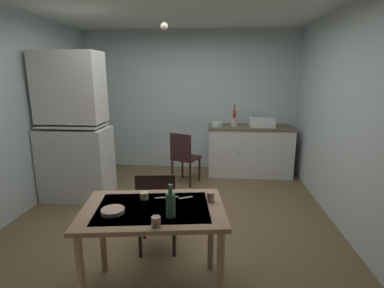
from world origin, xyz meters
name	(u,v)px	position (x,y,z in m)	size (l,w,h in m)	color
ground_plane	(174,217)	(0.00, 0.00, 0.00)	(5.30, 5.30, 0.00)	brown
wall_back	(190,101)	(0.00, 2.20, 1.30)	(4.11, 0.10, 2.61)	silver
wall_left	(9,115)	(-2.06, 0.00, 1.30)	(0.10, 4.40, 2.61)	silver
wall_right	(352,120)	(2.06, 0.00, 1.30)	(0.10, 4.40, 2.61)	silver
hutch_cabinet	(74,133)	(-1.51, 0.52, 0.99)	(0.96, 0.56, 2.11)	silver
counter_cabinet	(250,150)	(1.14, 1.83, 0.45)	(1.51, 0.64, 0.89)	silver
sink_basin	(262,122)	(1.33, 1.83, 0.97)	(0.44, 0.34, 0.15)	white
hand_pump	(234,116)	(0.84, 1.87, 1.06)	(0.05, 0.27, 0.39)	maroon
mixing_bowl_counter	(217,124)	(0.53, 1.78, 0.93)	(0.23, 0.23, 0.07)	#ADD1C1
stoneware_crock	(234,122)	(0.84, 1.82, 0.96)	(0.12, 0.12, 0.14)	beige
dining_table	(154,220)	(0.05, -1.33, 0.67)	(1.20, 0.87, 0.78)	#A38060
chair_far_side	(157,209)	(-0.05, -0.73, 0.47)	(0.45, 0.45, 0.88)	#2D1E1E
chair_by_counter	(184,157)	(0.00, 1.22, 0.47)	(0.52, 0.52, 0.88)	black
serving_bowl_wide	(113,211)	(-0.24, -1.45, 0.80)	(0.18, 0.18, 0.03)	tan
teacup_mint	(156,221)	(0.13, -1.61, 0.81)	(0.07, 0.07, 0.07)	tan
teacup_cream	(211,197)	(0.50, -1.18, 0.82)	(0.06, 0.06, 0.08)	tan
mug_tall	(144,196)	(-0.06, -1.18, 0.81)	(0.07, 0.07, 0.06)	beige
glass_bottle	(171,204)	(0.21, -1.47, 0.88)	(0.07, 0.07, 0.25)	#4C7F56
table_knife	(167,197)	(0.12, -1.14, 0.78)	(0.20, 0.02, 0.01)	silver
teaspoon_near_bowl	(186,198)	(0.28, -1.13, 0.78)	(0.12, 0.02, 0.01)	beige
pendant_bulb	(164,26)	(-0.04, -0.16, 2.29)	(0.08, 0.08, 0.08)	#F9EFCC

